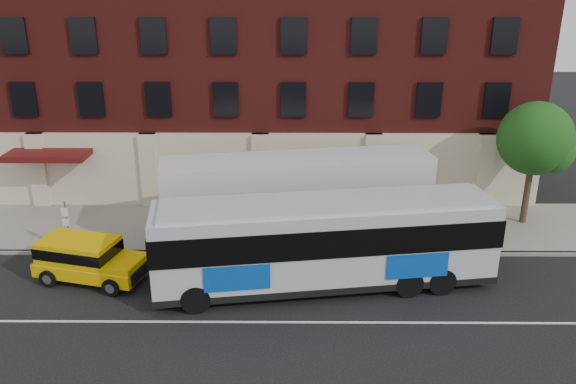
{
  "coord_description": "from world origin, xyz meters",
  "views": [
    {
      "loc": [
        1.66,
        -17.56,
        11.92
      ],
      "look_at": [
        1.51,
        5.5,
        3.25
      ],
      "focal_mm": 35.82,
      "sensor_mm": 36.0,
      "label": 1
    }
  ],
  "objects_px": {
    "city_bus": "(325,240)",
    "yellow_suv": "(86,257)",
    "street_tree": "(536,141)",
    "shipping_container": "(297,200)",
    "sign_pole": "(67,224)"
  },
  "relations": [
    {
      "from": "street_tree",
      "to": "shipping_container",
      "type": "relative_size",
      "value": 0.49
    },
    {
      "from": "city_bus",
      "to": "yellow_suv",
      "type": "xyz_separation_m",
      "value": [
        -9.87,
        0.45,
        -1.02
      ]
    },
    {
      "from": "sign_pole",
      "to": "city_bus",
      "type": "bearing_deg",
      "value": -14.38
    },
    {
      "from": "sign_pole",
      "to": "city_bus",
      "type": "xyz_separation_m",
      "value": [
        11.51,
        -2.95,
        0.61
      ]
    },
    {
      "from": "city_bus",
      "to": "shipping_container",
      "type": "relative_size",
      "value": 1.09
    },
    {
      "from": "sign_pole",
      "to": "shipping_container",
      "type": "bearing_deg",
      "value": 7.93
    },
    {
      "from": "sign_pole",
      "to": "city_bus",
      "type": "relative_size",
      "value": 0.18
    },
    {
      "from": "yellow_suv",
      "to": "shipping_container",
      "type": "xyz_separation_m",
      "value": [
        8.8,
        3.96,
        1.03
      ]
    },
    {
      "from": "street_tree",
      "to": "city_bus",
      "type": "bearing_deg",
      "value": -149.15
    },
    {
      "from": "street_tree",
      "to": "city_bus",
      "type": "relative_size",
      "value": 0.45
    },
    {
      "from": "shipping_container",
      "to": "yellow_suv",
      "type": "bearing_deg",
      "value": -155.78
    },
    {
      "from": "sign_pole",
      "to": "street_tree",
      "type": "distance_m",
      "value": 22.49
    },
    {
      "from": "sign_pole",
      "to": "shipping_container",
      "type": "distance_m",
      "value": 10.56
    },
    {
      "from": "street_tree",
      "to": "sign_pole",
      "type": "bearing_deg",
      "value": -171.39
    },
    {
      "from": "street_tree",
      "to": "yellow_suv",
      "type": "height_order",
      "value": "street_tree"
    }
  ]
}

